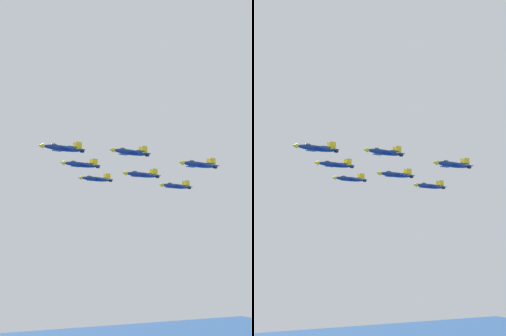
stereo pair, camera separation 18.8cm
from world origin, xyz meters
TOP-DOWN VIEW (x-y plane):
  - jet_lead at (18.59, -14.80)m, footprint 17.11×10.72m
  - jet_left_wingman at (37.44, -25.82)m, footprint 16.27×10.25m
  - jet_right_wingman at (32.50, 2.03)m, footprint 16.70×10.45m
  - jet_left_outer at (56.29, -36.84)m, footprint 16.64×10.41m
  - jet_right_outer at (46.42, 18.85)m, footprint 16.41×10.27m
  - jet_slot_rear at (51.35, -8.99)m, footprint 16.61×10.37m
  - jet_trailing at (67.74, -6.09)m, footprint 16.18×10.19m

SIDE VIEW (x-z plane):
  - jet_trailing at x=67.74m, z-range 135.19..138.61m
  - jet_slot_rear at x=51.35m, z-range 138.10..141.60m
  - jet_left_outer at x=56.29m, z-range 138.40..141.91m
  - jet_right_outer at x=46.42m, z-range 139.34..142.80m
  - jet_right_wingman at x=32.50m, z-range 141.84..145.36m
  - jet_left_wingman at x=37.44m, z-range 142.55..145.99m
  - jet_lead at x=18.59m, z-range 143.91..147.52m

